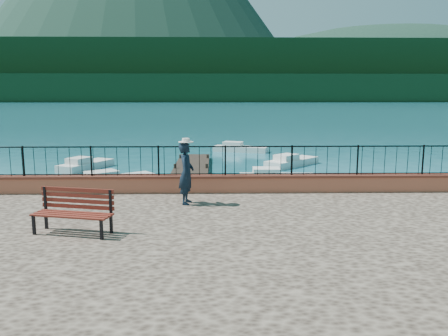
{
  "coord_description": "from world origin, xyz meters",
  "views": [
    {
      "loc": [
        -0.67,
        -10.53,
        4.39
      ],
      "look_at": [
        -0.38,
        2.0,
        2.3
      ],
      "focal_mm": 35.0,
      "sensor_mm": 36.0,
      "label": 1
    }
  ],
  "objects_px": {
    "boat_1": "(278,175)",
    "boat_2": "(292,159)",
    "person": "(186,173)",
    "park_bench": "(73,221)",
    "boat_4": "(241,147)",
    "boat_0": "(114,177)",
    "boat_3": "(86,162)"
  },
  "relations": [
    {
      "from": "boat_0",
      "to": "boat_2",
      "type": "bearing_deg",
      "value": -5.28
    },
    {
      "from": "boat_3",
      "to": "boat_4",
      "type": "distance_m",
      "value": 12.65
    },
    {
      "from": "person",
      "to": "boat_3",
      "type": "bearing_deg",
      "value": 33.84
    },
    {
      "from": "person",
      "to": "boat_2",
      "type": "distance_m",
      "value": 15.66
    },
    {
      "from": "boat_4",
      "to": "boat_2",
      "type": "bearing_deg",
      "value": -49.85
    },
    {
      "from": "boat_1",
      "to": "boat_4",
      "type": "distance_m",
      "value": 12.55
    },
    {
      "from": "person",
      "to": "boat_1",
      "type": "xyz_separation_m",
      "value": [
        4.03,
        8.93,
        -1.72
      ]
    },
    {
      "from": "boat_0",
      "to": "boat_4",
      "type": "relative_size",
      "value": 0.98
    },
    {
      "from": "boat_2",
      "to": "boat_3",
      "type": "bearing_deg",
      "value": 139.78
    },
    {
      "from": "person",
      "to": "boat_3",
      "type": "xyz_separation_m",
      "value": [
        -6.91,
        13.45,
        -1.72
      ]
    },
    {
      "from": "boat_0",
      "to": "boat_3",
      "type": "distance_m",
      "value": 5.62
    },
    {
      "from": "boat_1",
      "to": "boat_4",
      "type": "xyz_separation_m",
      "value": [
        -1.11,
        12.5,
        0.0
      ]
    },
    {
      "from": "boat_2",
      "to": "person",
      "type": "bearing_deg",
      "value": -156.46
    },
    {
      "from": "person",
      "to": "boat_4",
      "type": "xyz_separation_m",
      "value": [
        2.92,
        21.43,
        -1.72
      ]
    },
    {
      "from": "boat_1",
      "to": "boat_2",
      "type": "distance_m",
      "value": 5.8
    },
    {
      "from": "boat_0",
      "to": "boat_3",
      "type": "relative_size",
      "value": 1.11
    },
    {
      "from": "person",
      "to": "boat_2",
      "type": "xyz_separation_m",
      "value": [
        5.75,
        14.46,
        -1.72
      ]
    },
    {
      "from": "boat_1",
      "to": "park_bench",
      "type": "bearing_deg",
      "value": -116.39
    },
    {
      "from": "boat_3",
      "to": "boat_4",
      "type": "relative_size",
      "value": 0.88
    },
    {
      "from": "park_bench",
      "to": "boat_0",
      "type": "xyz_separation_m",
      "value": [
        -1.66,
        11.37,
        -1.11
      ]
    },
    {
      "from": "person",
      "to": "boat_4",
      "type": "height_order",
      "value": "person"
    },
    {
      "from": "park_bench",
      "to": "boat_4",
      "type": "xyz_separation_m",
      "value": [
        5.38,
        24.23,
        -1.11
      ]
    },
    {
      "from": "boat_3",
      "to": "boat_4",
      "type": "xyz_separation_m",
      "value": [
        9.82,
        7.98,
        0.0
      ]
    },
    {
      "from": "park_bench",
      "to": "boat_0",
      "type": "relative_size",
      "value": 0.47
    },
    {
      "from": "boat_2",
      "to": "boat_4",
      "type": "relative_size",
      "value": 0.98
    },
    {
      "from": "boat_0",
      "to": "boat_4",
      "type": "height_order",
      "value": "same"
    },
    {
      "from": "boat_3",
      "to": "boat_1",
      "type": "bearing_deg",
      "value": -86.56
    },
    {
      "from": "boat_0",
      "to": "boat_2",
      "type": "height_order",
      "value": "same"
    },
    {
      "from": "person",
      "to": "boat_0",
      "type": "xyz_separation_m",
      "value": [
        -4.12,
        8.57,
        -1.72
      ]
    },
    {
      "from": "park_bench",
      "to": "person",
      "type": "xyz_separation_m",
      "value": [
        2.46,
        2.8,
        0.61
      ]
    },
    {
      "from": "boat_2",
      "to": "boat_4",
      "type": "distance_m",
      "value": 7.52
    },
    {
      "from": "boat_2",
      "to": "boat_1",
      "type": "bearing_deg",
      "value": -152.07
    }
  ]
}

